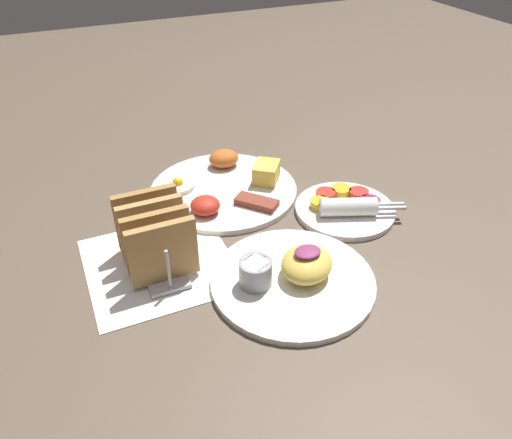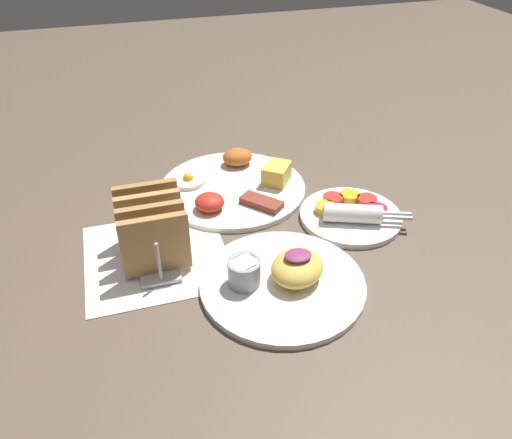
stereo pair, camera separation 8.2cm
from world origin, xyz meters
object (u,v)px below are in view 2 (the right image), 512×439
at_px(plate_condiments, 351,213).
at_px(plate_foreground, 282,278).
at_px(toast_rack, 152,229).
at_px(plate_breakfast, 234,185).

distance_m(plate_condiments, plate_foreground, 0.21).
height_order(plate_condiments, toast_rack, toast_rack).
bearing_deg(plate_breakfast, plate_condiments, -41.47).
distance_m(plate_foreground, toast_rack, 0.21).
bearing_deg(plate_foreground, plate_condiments, 36.66).
height_order(plate_breakfast, plate_foreground, plate_foreground).
height_order(plate_condiments, plate_foreground, plate_foreground).
height_order(plate_breakfast, toast_rack, toast_rack).
distance_m(plate_breakfast, toast_rack, 0.23).
bearing_deg(toast_rack, plate_condiments, 0.59).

